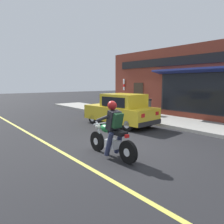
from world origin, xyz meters
TOP-DOWN VIEW (x-y plane):
  - ground_plane at (0.00, 0.00)m, footprint 80.00×80.00m
  - sidewalk_curb at (5.00, 3.00)m, footprint 2.60×22.00m
  - lane_stripe at (-1.80, 3.00)m, footprint 0.12×19.80m
  - storefront_building at (6.53, 2.45)m, footprint 1.25×11.36m
  - motorcycle_with_rider at (-0.84, -0.46)m, footprint 0.56×2.02m
  - car_hatchback at (2.38, 2.93)m, footprint 1.98×3.91m
  - trash_bin at (5.43, 4.00)m, footprint 0.56×0.56m

SIDE VIEW (x-z plane):
  - ground_plane at x=0.00m, z-range 0.00..0.00m
  - lane_stripe at x=-1.80m, z-range 0.00..0.01m
  - sidewalk_curb at x=5.00m, z-range 0.00..0.14m
  - trash_bin at x=5.43m, z-range 0.15..1.13m
  - motorcycle_with_rider at x=-0.84m, z-range -0.13..1.49m
  - car_hatchback at x=2.38m, z-range -0.02..1.55m
  - storefront_building at x=6.53m, z-range 0.01..4.21m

